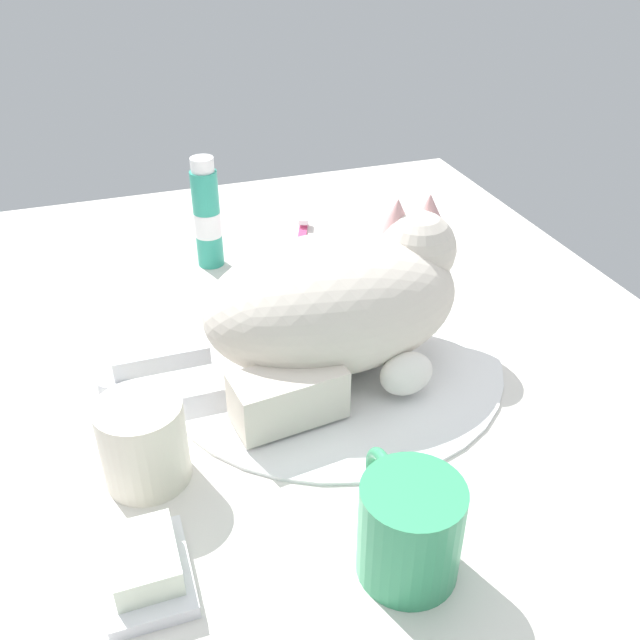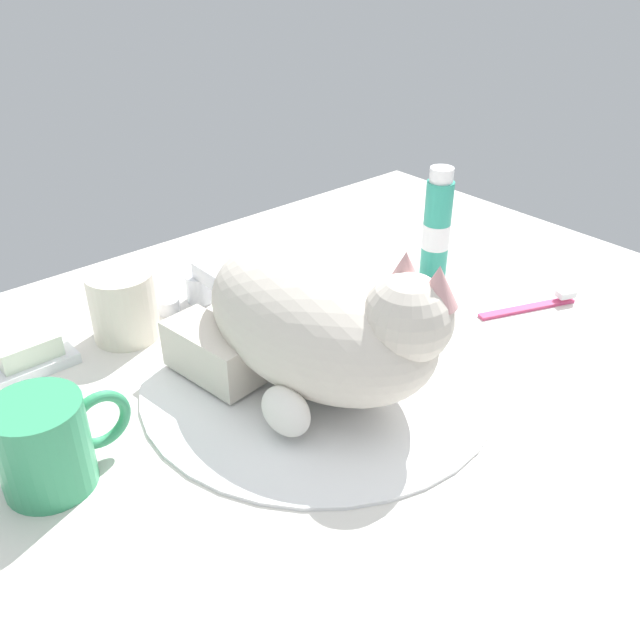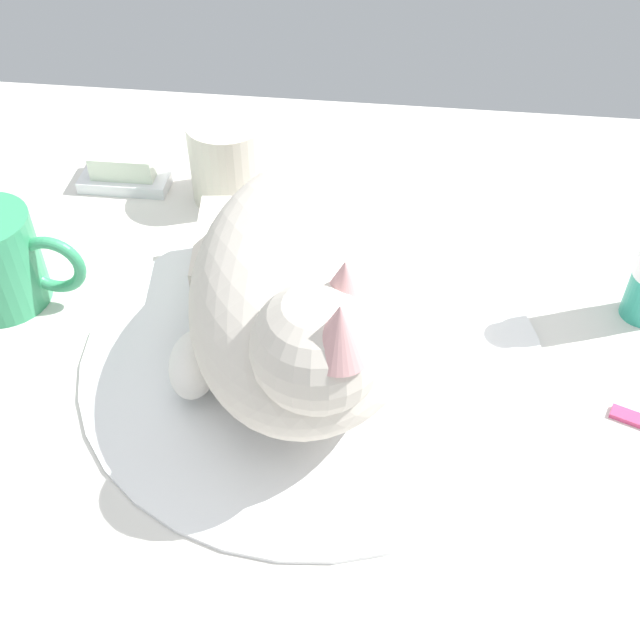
{
  "view_description": "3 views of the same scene",
  "coord_description": "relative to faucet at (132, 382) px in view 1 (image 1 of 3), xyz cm",
  "views": [
    {
      "loc": [
        -58.06,
        21.06,
        44.94
      ],
      "look_at": [
        0.62,
        1.12,
        5.31
      ],
      "focal_mm": 39.04,
      "sensor_mm": 36.0,
      "label": 1
    },
    {
      "loc": [
        -38.39,
        -44.56,
        42.56
      ],
      "look_at": [
        2.11,
        2.28,
        5.45
      ],
      "focal_mm": 38.69,
      "sensor_mm": 36.0,
      "label": 2
    },
    {
      "loc": [
        5.64,
        -42.85,
        45.73
      ],
      "look_at": [
        0.7,
        -1.31,
        5.21
      ],
      "focal_mm": 43.86,
      "sensor_mm": 36.0,
      "label": 3
    }
  ],
  "objects": [
    {
      "name": "sink_basin",
      "position": [
        0.0,
        -21.1,
        -2.1
      ],
      "size": [
        36.92,
        36.92,
        0.76
      ],
      "primitive_type": "cylinder",
      "color": "white",
      "rests_on": "ground_plane"
    },
    {
      "name": "ground_plane",
      "position": [
        0.0,
        -21.1,
        -3.98
      ],
      "size": [
        110.0,
        82.5,
        3.0
      ],
      "primitive_type": "cube",
      "color": "silver"
    },
    {
      "name": "toothpaste_bottle",
      "position": [
        26.97,
        -13.14,
        4.56
      ],
      "size": [
        3.62,
        3.62,
        15.05
      ],
      "color": "teal",
      "rests_on": "ground_plane"
    },
    {
      "name": "cat",
      "position": [
        -0.22,
        -21.92,
        5.34
      ],
      "size": [
        20.52,
        28.23,
        16.08
      ],
      "color": "beige",
      "rests_on": "sink_basin"
    },
    {
      "name": "faucet",
      "position": [
        0.0,
        0.0,
        0.0
      ],
      "size": [
        12.17,
        11.35,
        5.51
      ],
      "color": "silver",
      "rests_on": "ground_plane"
    },
    {
      "name": "soap_bar",
      "position": [
        -21.94,
        1.4,
        -0.09
      ],
      "size": [
        6.43,
        4.91,
        2.37
      ],
      "primitive_type": "cube",
      "rotation": [
        0.0,
        0.0,
        0.01
      ],
      "color": "silver",
      "rests_on": "soap_dish"
    },
    {
      "name": "rinse_cup",
      "position": [
        -11.0,
        -0.01,
        1.53
      ],
      "size": [
        7.51,
        7.51,
        8.02
      ],
      "color": "silver",
      "rests_on": "ground_plane"
    },
    {
      "name": "toothbrush",
      "position": [
        29.87,
        -27.07,
        -1.95
      ],
      "size": [
        12.75,
        6.01,
        1.6
      ],
      "color": "#D83F72",
      "rests_on": "ground_plane"
    },
    {
      "name": "soap_dish",
      "position": [
        -21.94,
        1.4,
        -1.88
      ],
      "size": [
        9.0,
        6.4,
        1.2
      ],
      "primitive_type": "cube",
      "color": "white",
      "rests_on": "ground_plane"
    },
    {
      "name": "coffee_mug",
      "position": [
        -26.92,
        -17.54,
        1.73
      ],
      "size": [
        11.85,
        7.78,
        8.43
      ],
      "color": "#389966",
      "rests_on": "ground_plane"
    }
  ]
}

